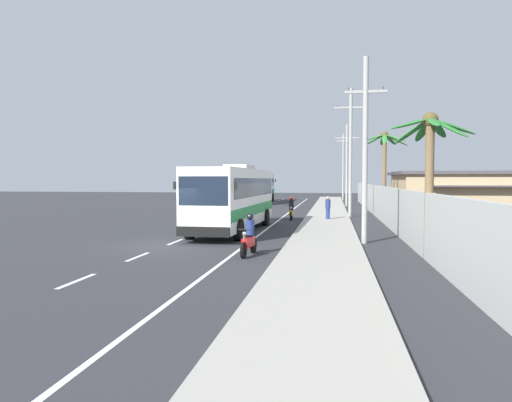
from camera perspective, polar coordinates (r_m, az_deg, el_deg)
name	(u,v)px	position (r m, az deg, el deg)	size (l,w,h in m)	color
ground_plane	(168,245)	(20.99, -10.75, -5.31)	(160.00, 160.00, 0.00)	#303035
sidewalk_kerb	(326,224)	(29.65, 8.64, -2.83)	(3.20, 90.00, 0.14)	#A8A399
lane_markings	(265,218)	(34.48, 1.06, -2.14)	(3.55, 71.00, 0.01)	white
boundary_wall	(382,204)	(33.72, 15.22, -0.30)	(0.24, 60.00, 2.41)	#B2B2AD
coach_bus_foreground	(234,196)	(25.96, -2.73, 0.57)	(3.14, 11.39, 3.75)	silver
coach_bus_far_lane	(258,186)	(57.05, 0.24, 1.81)	(2.99, 12.31, 3.91)	white
motorcycle_beside_bus	(291,210)	(33.40, 4.35, -1.17)	(0.56, 1.96, 1.64)	black
motorcycle_trailing	(249,238)	(17.77, -0.86, -4.60)	(0.56, 1.96, 1.60)	black
pedestrian_near_kerb	(328,207)	(32.71, 8.82, -0.75)	(0.36, 0.36, 1.58)	navy
utility_pole_nearest	(365,147)	(21.54, 13.25, 6.42)	(1.86, 0.24, 8.36)	#9E9E99
utility_pole_mid	(350,150)	(36.23, 11.52, 6.14)	(2.52, 0.24, 9.81)	#9E9E99
utility_pole_far	(347,164)	(50.89, 11.08, 4.53)	(2.56, 0.24, 8.75)	#9E9E99
utility_pole_distant	(343,166)	(65.58, 10.65, 4.27)	(1.84, 0.24, 9.17)	#9E9E99
palm_nearest	(385,154)	(36.39, 15.52, 5.53)	(3.62, 3.65, 6.50)	brown
palm_second	(430,153)	(17.96, 20.60, 5.55)	(3.08, 3.08, 5.31)	brown
roadside_building	(469,194)	(39.28, 24.66, 0.77)	(11.20, 9.43, 3.50)	tan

